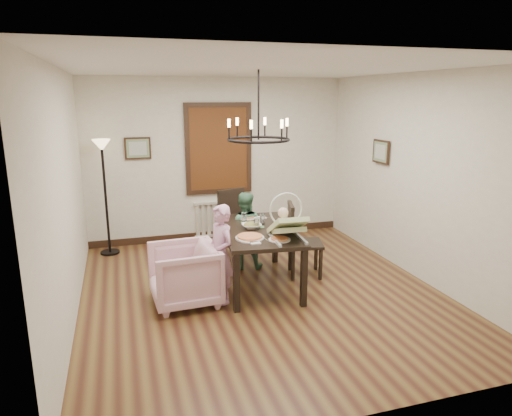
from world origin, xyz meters
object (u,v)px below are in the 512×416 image
seated_man (244,237)px  drinking_glass (256,225)px  chair_right (305,239)px  armchair (185,274)px  dining_table (258,235)px  chair_far (239,225)px  floor_lamp (106,199)px  elderly_woman (221,262)px  baby_bouncer (287,224)px

seated_man → drinking_glass: (-0.02, -0.68, 0.38)m
chair_right → armchair: chair_right is taller
dining_table → chair_far: size_ratio=1.62×
dining_table → seated_man: (-0.02, 0.65, -0.22)m
armchair → chair_right: bearing=100.1°
chair_far → floor_lamp: (-1.95, 0.81, 0.36)m
armchair → floor_lamp: floor_lamp is taller
chair_far → armchair: size_ratio=1.33×
dining_table → chair_far: chair_far is taller
chair_right → elderly_woman: size_ratio=1.04×
dining_table → armchair: (-1.03, -0.30, -0.32)m
floor_lamp → seated_man: bearing=-32.6°
armchair → floor_lamp: size_ratio=0.45×
elderly_woman → drinking_glass: size_ratio=7.27×
elderly_woman → floor_lamp: floor_lamp is taller
armchair → baby_bouncer: (1.24, -0.24, 0.61)m
dining_table → elderly_woman: bearing=-141.1°
chair_far → dining_table: bearing=-108.8°
elderly_woman → drinking_glass: bearing=103.9°
chair_right → seated_man: 0.92m
elderly_woman → baby_bouncer: size_ratio=1.68×
drinking_glass → floor_lamp: 2.70m
chair_far → chair_right: chair_far is taller
chair_far → baby_bouncer: (0.19, -1.60, 0.44)m
dining_table → elderly_woman: size_ratio=1.72×
dining_table → seated_man: bearing=98.0°
seated_man → chair_right: bearing=161.1°
armchair → baby_bouncer: size_ratio=1.34×
elderly_woman → floor_lamp: (-1.35, 2.26, 0.39)m
chair_right → floor_lamp: floor_lamp is taller
dining_table → drinking_glass: drinking_glass is taller
chair_far → seated_man: size_ratio=1.15×
armchair → drinking_glass: 1.14m
seated_man → floor_lamp: bearing=-15.9°
dining_table → chair_right: size_ratio=1.66×
seated_man → dining_table: bearing=108.4°
chair_far → elderly_woman: size_ratio=1.06×
seated_man → baby_bouncer: baby_bouncer is taller
chair_far → elderly_woman: 1.57m
chair_far → baby_bouncer: size_ratio=1.78×
seated_man → elderly_woman: bearing=77.3°
dining_table → chair_far: bearing=95.7°
baby_bouncer → floor_lamp: 3.23m
elderly_woman → armchair: bearing=-118.8°
baby_bouncer → chair_right: bearing=55.0°
dining_table → baby_bouncer: 0.64m
dining_table → seated_man: 0.68m
drinking_glass → armchair: bearing=-165.3°
baby_bouncer → floor_lamp: (-2.15, 2.42, -0.08)m
armchair → baby_bouncer: baby_bouncer is taller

